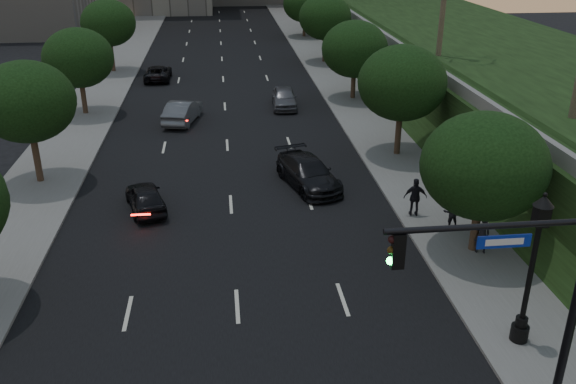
{
  "coord_description": "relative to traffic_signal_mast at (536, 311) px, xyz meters",
  "views": [
    {
      "loc": [
        -0.23,
        -14.1,
        13.14
      ],
      "look_at": [
        2.16,
        7.21,
        3.6
      ],
      "focal_mm": 38.0,
      "sensor_mm": 36.0,
      "label": 1
    }
  ],
  "objects": [
    {
      "name": "sedan_near_left",
      "position": [
        -12.01,
        15.31,
        -2.99
      ],
      "size": [
        2.61,
        4.28,
        1.36
      ],
      "primitive_type": "imported",
      "rotation": [
        0.0,
        0.0,
        3.41
      ],
      "color": "black",
      "rests_on": "ground"
    },
    {
      "name": "tree_left_c",
      "position": [
        -18.12,
        32.43,
        0.53
      ],
      "size": [
        5.0,
        5.0,
        6.34
      ],
      "color": "#38281C",
      "rests_on": "ground"
    },
    {
      "name": "sidewalk_left",
      "position": [
        -18.07,
        31.43,
        -3.6
      ],
      "size": [
        4.5,
        140.0,
        0.15
      ],
      "primitive_type": "cube",
      "color": "slate",
      "rests_on": "ground"
    },
    {
      "name": "traffic_signal_mast",
      "position": [
        0.0,
        0.0,
        0.0
      ],
      "size": [
        5.68,
        0.56,
        7.0
      ],
      "color": "black",
      "rests_on": "ground"
    },
    {
      "name": "sedan_mid_left",
      "position": [
        -10.84,
        29.74,
        -2.87
      ],
      "size": [
        2.77,
        5.12,
        1.6
      ],
      "primitive_type": "imported",
      "rotation": [
        0.0,
        0.0,
        2.91
      ],
      "color": "#54585C",
      "rests_on": "ground"
    },
    {
      "name": "sedan_near_right",
      "position": [
        -3.59,
        17.37,
        -2.89
      ],
      "size": [
        3.56,
        5.76,
        1.56
      ],
      "primitive_type": "imported",
      "rotation": [
        0.0,
        0.0,
        0.27
      ],
      "color": "black",
      "rests_on": "ground"
    },
    {
      "name": "road_surface",
      "position": [
        -7.82,
        31.43,
        -3.66
      ],
      "size": [
        16.0,
        140.0,
        0.02
      ],
      "primitive_type": "cube",
      "color": "black",
      "rests_on": "ground"
    },
    {
      "name": "tree_right_e",
      "position": [
        2.48,
        63.43,
        0.35
      ],
      "size": [
        5.2,
        5.2,
        6.24
      ],
      "color": "#38281C",
      "rests_on": "ground"
    },
    {
      "name": "pedestrian_c",
      "position": [
        0.95,
        12.97,
        -2.58
      ],
      "size": [
        1.16,
        0.63,
        1.89
      ],
      "primitive_type": "imported",
      "rotation": [
        0.0,
        0.0,
        2.99
      ],
      "color": "black",
      "rests_on": "sidewalk_right"
    },
    {
      "name": "tree_left_d",
      "position": [
        -18.12,
        46.43,
        0.9
      ],
      "size": [
        5.0,
        5.0,
        6.71
      ],
      "color": "#38281C",
      "rests_on": "ground"
    },
    {
      "name": "tree_right_b",
      "position": [
        2.48,
        21.43,
        0.84
      ],
      "size": [
        5.2,
        5.2,
        6.74
      ],
      "color": "#38281C",
      "rests_on": "ground"
    },
    {
      "name": "street_lamp",
      "position": [
        1.61,
        3.22,
        -1.04
      ],
      "size": [
        0.64,
        0.64,
        5.62
      ],
      "color": "black",
      "rests_on": "ground"
    },
    {
      "name": "sidewalk_right",
      "position": [
        2.43,
        31.43,
        -3.6
      ],
      "size": [
        4.5,
        140.0,
        0.15
      ],
      "primitive_type": "cube",
      "color": "slate",
      "rests_on": "ground"
    },
    {
      "name": "tree_right_c",
      "position": [
        2.48,
        34.43,
        0.35
      ],
      "size": [
        5.2,
        5.2,
        6.24
      ],
      "color": "#38281C",
      "rests_on": "ground"
    },
    {
      "name": "tree_right_d",
      "position": [
        2.48,
        48.43,
        0.84
      ],
      "size": [
        5.2,
        5.2,
        6.74
      ],
      "color": "#38281C",
      "rests_on": "ground"
    },
    {
      "name": "pedestrian_b",
      "position": [
        2.23,
        11.57,
        -2.76
      ],
      "size": [
        0.74,
        0.58,
        1.52
      ],
      "primitive_type": "imported",
      "rotation": [
        0.0,
        0.0,
        3.14
      ],
      "color": "black",
      "rests_on": "sidewalk_right"
    },
    {
      "name": "embankment",
      "position": [
        14.18,
        29.43,
        -1.67
      ],
      "size": [
        18.0,
        90.0,
        4.0
      ],
      "primitive_type": "cube",
      "color": "black",
      "rests_on": "ground"
    },
    {
      "name": "tree_right_a",
      "position": [
        2.48,
        9.43,
        0.35
      ],
      "size": [
        5.2,
        5.2,
        6.24
      ],
      "color": "#38281C",
      "rests_on": "ground"
    },
    {
      "name": "sedan_far_right",
      "position": [
        -3.26,
        32.72,
        -2.9
      ],
      "size": [
        2.05,
        4.61,
        1.54
      ],
      "primitive_type": "imported",
      "rotation": [
        0.0,
        0.0,
        -0.05
      ],
      "color": "#58595F",
      "rests_on": "ground"
    },
    {
      "name": "sedan_far_left",
      "position": [
        -13.64,
        42.81,
        -3.01
      ],
      "size": [
        2.25,
        4.77,
        1.32
      ],
      "primitive_type": "imported",
      "rotation": [
        0.0,
        0.0,
        3.13
      ],
      "color": "black",
      "rests_on": "ground"
    },
    {
      "name": "parapet_wall",
      "position": [
        5.68,
        29.43,
        0.68
      ],
      "size": [
        0.35,
        90.0,
        0.7
      ],
      "primitive_type": "cube",
      "color": "slate",
      "rests_on": "embankment"
    },
    {
      "name": "tree_left_b",
      "position": [
        -18.12,
        19.43,
        0.9
      ],
      "size": [
        5.0,
        5.0,
        6.71
      ],
      "color": "#38281C",
      "rests_on": "ground"
    },
    {
      "name": "pedestrian_a",
      "position": [
        2.68,
        9.11,
        -2.67
      ],
      "size": [
        0.69,
        0.53,
        1.71
      ],
      "primitive_type": "imported",
      "rotation": [
        0.0,
        0.0,
        2.94
      ],
      "color": "black",
      "rests_on": "sidewalk_right"
    }
  ]
}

